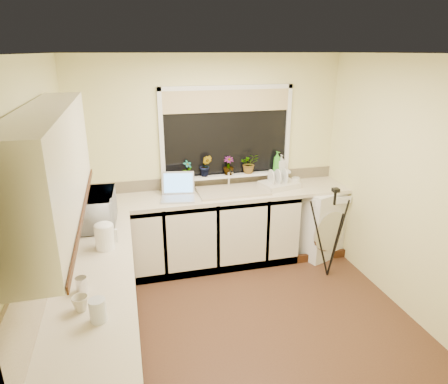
# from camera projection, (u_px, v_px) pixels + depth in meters

# --- Properties ---
(floor) EXTENTS (3.20, 3.20, 0.00)m
(floor) POSITION_uv_depth(u_px,v_px,m) (246.00, 322.00, 3.81)
(floor) COLOR #4E301F
(floor) RESTS_ON ground
(ceiling) EXTENTS (3.20, 3.20, 0.00)m
(ceiling) POSITION_uv_depth(u_px,v_px,m) (252.00, 53.00, 2.99)
(ceiling) COLOR white
(ceiling) RESTS_ON ground
(wall_back) EXTENTS (3.20, 0.00, 3.20)m
(wall_back) POSITION_uv_depth(u_px,v_px,m) (210.00, 160.00, 4.77)
(wall_back) COLOR beige
(wall_back) RESTS_ON ground
(wall_front) EXTENTS (3.20, 0.00, 3.20)m
(wall_front) POSITION_uv_depth(u_px,v_px,m) (337.00, 307.00, 2.03)
(wall_front) COLOR beige
(wall_front) RESTS_ON ground
(wall_left) EXTENTS (0.00, 3.00, 3.00)m
(wall_left) POSITION_uv_depth(u_px,v_px,m) (49.00, 223.00, 3.02)
(wall_left) COLOR beige
(wall_left) RESTS_ON ground
(wall_right) EXTENTS (0.00, 3.00, 3.00)m
(wall_right) POSITION_uv_depth(u_px,v_px,m) (407.00, 189.00, 3.78)
(wall_right) COLOR beige
(wall_right) RESTS_ON ground
(base_cabinet_back) EXTENTS (2.55, 0.60, 0.86)m
(base_cabinet_back) POSITION_uv_depth(u_px,v_px,m) (190.00, 233.00, 4.69)
(base_cabinet_back) COLOR silver
(base_cabinet_back) RESTS_ON floor
(base_cabinet_left) EXTENTS (0.54, 2.40, 0.86)m
(base_cabinet_left) POSITION_uv_depth(u_px,v_px,m) (100.00, 327.00, 3.09)
(base_cabinet_left) COLOR silver
(base_cabinet_left) RESTS_ON floor
(worktop_back) EXTENTS (3.20, 0.60, 0.04)m
(worktop_back) POSITION_uv_depth(u_px,v_px,m) (216.00, 195.00, 4.61)
(worktop_back) COLOR beige
(worktop_back) RESTS_ON base_cabinet_back
(worktop_left) EXTENTS (0.60, 2.40, 0.04)m
(worktop_left) POSITION_uv_depth(u_px,v_px,m) (93.00, 277.00, 2.94)
(worktop_left) COLOR beige
(worktop_left) RESTS_ON base_cabinet_left
(upper_cabinet) EXTENTS (0.28, 1.90, 0.70)m
(upper_cabinet) POSITION_uv_depth(u_px,v_px,m) (52.00, 165.00, 2.46)
(upper_cabinet) COLOR silver
(upper_cabinet) RESTS_ON wall_left
(splashback_left) EXTENTS (0.02, 2.40, 0.45)m
(splashback_left) POSITION_uv_depth(u_px,v_px,m) (47.00, 253.00, 2.79)
(splashback_left) COLOR beige
(splashback_left) RESTS_ON wall_left
(splashback_back) EXTENTS (3.20, 0.02, 0.14)m
(splashback_back) POSITION_uv_depth(u_px,v_px,m) (211.00, 180.00, 4.84)
(splashback_back) COLOR beige
(splashback_back) RESTS_ON wall_back
(window_glass) EXTENTS (1.50, 0.02, 1.00)m
(window_glass) POSITION_uv_depth(u_px,v_px,m) (227.00, 133.00, 4.69)
(window_glass) COLOR black
(window_glass) RESTS_ON wall_back
(window_blind) EXTENTS (1.50, 0.02, 0.25)m
(window_blind) POSITION_uv_depth(u_px,v_px,m) (227.00, 101.00, 4.54)
(window_blind) COLOR tan
(window_blind) RESTS_ON wall_back
(windowsill) EXTENTS (1.60, 0.14, 0.03)m
(windowsill) POSITION_uv_depth(u_px,v_px,m) (228.00, 175.00, 4.81)
(windowsill) COLOR white
(windowsill) RESTS_ON wall_back
(sink) EXTENTS (0.82, 0.46, 0.03)m
(sink) POSITION_uv_depth(u_px,v_px,m) (233.00, 191.00, 4.65)
(sink) COLOR tan
(sink) RESTS_ON worktop_back
(faucet) EXTENTS (0.03, 0.03, 0.24)m
(faucet) POSITION_uv_depth(u_px,v_px,m) (229.00, 178.00, 4.77)
(faucet) COLOR silver
(faucet) RESTS_ON worktop_back
(washing_machine) EXTENTS (0.78, 0.77, 0.87)m
(washing_machine) POSITION_uv_depth(u_px,v_px,m) (317.00, 220.00, 5.05)
(washing_machine) COLOR white
(washing_machine) RESTS_ON floor
(laptop) EXTENTS (0.43, 0.42, 0.27)m
(laptop) POSITION_uv_depth(u_px,v_px,m) (178.00, 191.00, 4.46)
(laptop) COLOR #ABABB3
(laptop) RESTS_ON worktop_back
(kettle) EXTENTS (0.16, 0.16, 0.21)m
(kettle) POSITION_uv_depth(u_px,v_px,m) (105.00, 237.00, 3.29)
(kettle) COLOR white
(kettle) RESTS_ON worktop_left
(dish_rack) EXTENTS (0.50, 0.42, 0.07)m
(dish_rack) POSITION_uv_depth(u_px,v_px,m) (279.00, 185.00, 4.81)
(dish_rack) COLOR beige
(dish_rack) RESTS_ON worktop_back
(tripod) EXTENTS (0.67, 0.67, 1.07)m
(tripod) POSITION_uv_depth(u_px,v_px,m) (331.00, 233.00, 4.44)
(tripod) COLOR black
(tripod) RESTS_ON floor
(glass_jug) EXTENTS (0.10, 0.10, 0.15)m
(glass_jug) POSITION_uv_depth(u_px,v_px,m) (98.00, 310.00, 2.41)
(glass_jug) COLOR silver
(glass_jug) RESTS_ON worktop_left
(steel_jar) EXTENTS (0.08, 0.08, 0.11)m
(steel_jar) POSITION_uv_depth(u_px,v_px,m) (82.00, 284.00, 2.72)
(steel_jar) COLOR silver
(steel_jar) RESTS_ON worktop_left
(microwave) EXTENTS (0.41, 0.58, 0.31)m
(microwave) POSITION_uv_depth(u_px,v_px,m) (94.00, 209.00, 3.73)
(microwave) COLOR white
(microwave) RESTS_ON worktop_left
(plant_a) EXTENTS (0.13, 0.11, 0.21)m
(plant_a) POSITION_uv_depth(u_px,v_px,m) (188.00, 169.00, 4.65)
(plant_a) COLOR #999999
(plant_a) RESTS_ON windowsill
(plant_b) EXTENTS (0.17, 0.15, 0.26)m
(plant_b) POSITION_uv_depth(u_px,v_px,m) (206.00, 166.00, 4.69)
(plant_b) COLOR #999999
(plant_b) RESTS_ON windowsill
(plant_c) EXTENTS (0.13, 0.13, 0.22)m
(plant_c) POSITION_uv_depth(u_px,v_px,m) (228.00, 166.00, 4.76)
(plant_c) COLOR #999999
(plant_c) RESTS_ON windowsill
(plant_d) EXTENTS (0.23, 0.20, 0.25)m
(plant_d) POSITION_uv_depth(u_px,v_px,m) (249.00, 163.00, 4.82)
(plant_d) COLOR #999999
(plant_d) RESTS_ON windowsill
(soap_bottle_green) EXTENTS (0.12, 0.12, 0.25)m
(soap_bottle_green) POSITION_uv_depth(u_px,v_px,m) (277.00, 161.00, 4.90)
(soap_bottle_green) COLOR green
(soap_bottle_green) RESTS_ON windowsill
(soap_bottle_clear) EXTENTS (0.10, 0.10, 0.20)m
(soap_bottle_clear) POSITION_uv_depth(u_px,v_px,m) (281.00, 163.00, 4.93)
(soap_bottle_clear) COLOR #999999
(soap_bottle_clear) RESTS_ON windowsill
(cup_back) EXTENTS (0.14, 0.14, 0.09)m
(cup_back) POSITION_uv_depth(u_px,v_px,m) (296.00, 181.00, 4.90)
(cup_back) COLOR silver
(cup_back) RESTS_ON worktop_back
(cup_left) EXTENTS (0.14, 0.14, 0.10)m
(cup_left) POSITION_uv_depth(u_px,v_px,m) (80.00, 303.00, 2.52)
(cup_left) COLOR beige
(cup_left) RESTS_ON worktop_left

